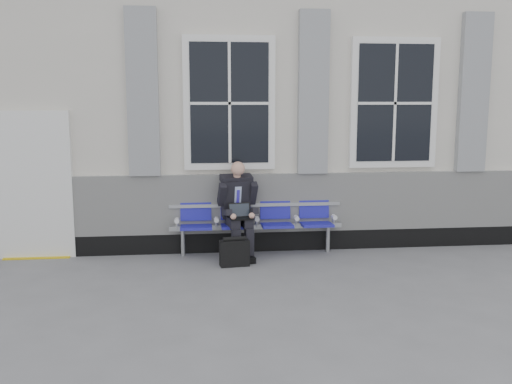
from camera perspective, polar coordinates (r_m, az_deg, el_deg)
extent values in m
plane|color=slate|center=(7.84, 14.17, -8.14)|extent=(70.00, 70.00, 0.00)
cube|color=beige|center=(10.85, 8.17, 8.04)|extent=(14.00, 4.00, 4.20)
cube|color=black|center=(9.14, 11.03, -4.58)|extent=(14.00, 0.10, 0.30)
cube|color=silver|center=(9.01, 11.16, -0.88)|extent=(14.00, 0.08, 0.90)
cube|color=gray|center=(8.48, -11.27, 9.70)|extent=(0.45, 0.14, 2.40)
cube|color=gray|center=(8.63, 5.75, 9.82)|extent=(0.45, 0.14, 2.40)
cube|color=gray|center=(9.47, 20.93, 9.20)|extent=(0.45, 0.14, 2.40)
cube|color=white|center=(8.49, -2.69, 8.85)|extent=(1.35, 0.10, 1.95)
cube|color=black|center=(8.44, -2.66, 8.85)|extent=(1.15, 0.02, 1.75)
cube|color=white|center=(8.99, 13.62, 8.62)|extent=(1.35, 0.10, 1.95)
cube|color=black|center=(8.94, 13.72, 8.62)|extent=(1.15, 0.02, 1.75)
cube|color=black|center=(9.01, -21.09, 0.60)|extent=(0.95, 0.30, 2.10)
cube|color=white|center=(8.87, -21.34, 0.46)|extent=(1.10, 0.10, 2.20)
cube|color=gold|center=(9.10, -20.91, -6.00)|extent=(0.95, 0.30, 0.02)
cube|color=#9EA0A3|center=(8.57, 0.04, -3.48)|extent=(2.60, 0.07, 0.07)
cube|color=#9EA0A3|center=(8.62, -0.05, -1.29)|extent=(2.60, 0.05, 0.05)
cylinder|color=#9EA0A3|center=(8.57, -7.32, -5.09)|extent=(0.06, 0.06, 0.39)
cylinder|color=#9EA0A3|center=(8.80, 7.20, -4.71)|extent=(0.06, 0.06, 0.39)
cube|color=#18179F|center=(8.43, -6.01, -3.52)|extent=(0.46, 0.42, 0.07)
cube|color=#18179F|center=(8.59, -6.04, -1.52)|extent=(0.46, 0.10, 0.40)
cube|color=#18179F|center=(8.46, -1.93, -3.44)|extent=(0.46, 0.42, 0.07)
cube|color=#18179F|center=(8.61, -2.04, -1.45)|extent=(0.46, 0.10, 0.40)
cube|color=#18179F|center=(8.52, 2.10, -3.35)|extent=(0.46, 0.42, 0.07)
cube|color=#18179F|center=(8.67, 1.92, -1.37)|extent=(0.46, 0.10, 0.40)
cube|color=#18179F|center=(8.62, 6.06, -3.24)|extent=(0.46, 0.42, 0.07)
cube|color=#18179F|center=(8.77, 5.80, -1.29)|extent=(0.46, 0.10, 0.40)
cylinder|color=white|center=(8.45, -7.92, -2.85)|extent=(0.07, 0.12, 0.07)
cylinder|color=white|center=(8.45, -3.98, -2.78)|extent=(0.07, 0.12, 0.07)
cylinder|color=white|center=(8.49, 0.07, -2.70)|extent=(0.07, 0.12, 0.07)
cylinder|color=white|center=(8.57, 4.07, -2.60)|extent=(0.07, 0.12, 0.07)
cylinder|color=white|center=(8.70, 7.83, -2.50)|extent=(0.07, 0.12, 0.07)
cube|color=black|center=(8.19, -1.90, -6.80)|extent=(0.15, 0.27, 0.09)
cube|color=black|center=(8.23, -0.58, -6.70)|extent=(0.15, 0.27, 0.09)
cube|color=black|center=(8.19, -2.00, -5.33)|extent=(0.13, 0.14, 0.47)
cube|color=black|center=(8.24, -0.68, -5.25)|extent=(0.13, 0.14, 0.47)
cube|color=black|center=(8.33, -2.35, -3.02)|extent=(0.20, 0.45, 0.14)
cube|color=black|center=(8.37, -1.05, -2.95)|extent=(0.20, 0.45, 0.14)
cube|color=black|center=(8.47, -2.01, -0.60)|extent=(0.45, 0.39, 0.61)
cube|color=#B4C5ED|center=(8.36, -1.83, -0.60)|extent=(0.11, 0.11, 0.35)
cube|color=#372AC6|center=(8.35, -1.82, -0.74)|extent=(0.06, 0.08, 0.29)
cube|color=black|center=(8.40, -1.98, 1.33)|extent=(0.50, 0.30, 0.14)
cylinder|color=#DCA389|center=(8.35, -1.91, 1.75)|extent=(0.11, 0.11, 0.10)
sphere|color=#DCA389|center=(8.28, -1.82, 2.36)|extent=(0.20, 0.20, 0.20)
cube|color=black|center=(8.32, -3.43, -0.25)|extent=(0.14, 0.29, 0.36)
cube|color=black|center=(8.42, -0.32, -0.12)|extent=(0.14, 0.29, 0.36)
cube|color=black|center=(8.20, -2.90, -2.04)|extent=(0.13, 0.31, 0.14)
cube|color=black|center=(8.29, -0.27, -1.91)|extent=(0.13, 0.31, 0.14)
sphere|color=#DCA389|center=(8.09, -2.29, -2.47)|extent=(0.09, 0.09, 0.09)
sphere|color=#DCA389|center=(8.15, -0.42, -2.37)|extent=(0.09, 0.09, 0.09)
cube|color=black|center=(8.20, -1.48, -2.65)|extent=(0.35, 0.27, 0.02)
cube|color=black|center=(8.29, -1.67, -1.81)|extent=(0.33, 0.14, 0.21)
cube|color=black|center=(8.28, -1.65, -1.82)|extent=(0.30, 0.11, 0.17)
cube|color=black|center=(8.01, -2.16, -6.13)|extent=(0.43, 0.22, 0.36)
cylinder|color=black|center=(7.96, -2.17, -4.72)|extent=(0.33, 0.10, 0.06)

